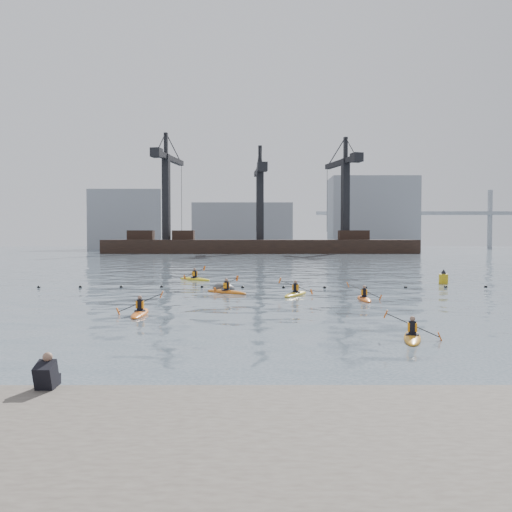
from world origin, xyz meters
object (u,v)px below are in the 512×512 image
(kayaker_0, at_px, (140,312))
(nav_buoy, at_px, (443,279))
(kayaker_4, at_px, (364,298))
(mooring_buoy, at_px, (224,290))
(kayaker_2, at_px, (226,291))
(kayaker_3, at_px, (296,294))
(kayaker_5, at_px, (195,279))
(kayaker_1, at_px, (412,336))

(kayaker_0, distance_m, nav_buoy, 26.91)
(kayaker_4, height_order, mooring_buoy, kayaker_4)
(kayaker_0, distance_m, mooring_buoy, 12.65)
(kayaker_2, height_order, mooring_buoy, kayaker_2)
(kayaker_2, distance_m, kayaker_4, 9.30)
(kayaker_3, bearing_deg, kayaker_0, -107.86)
(kayaker_2, relative_size, kayaker_5, 0.95)
(mooring_buoy, xyz_separation_m, nav_buoy, (17.25, 5.09, 0.40))
(kayaker_0, height_order, nav_buoy, nav_buoy)
(kayaker_3, relative_size, kayaker_4, 1.10)
(kayaker_4, distance_m, nav_buoy, 14.11)
(nav_buoy, bearing_deg, kayaker_5, 169.57)
(kayaker_0, height_order, kayaker_3, kayaker_0)
(mooring_buoy, bearing_deg, kayaker_1, -66.75)
(kayaker_0, height_order, kayaker_4, kayaker_0)
(kayaker_0, xyz_separation_m, mooring_buoy, (3.37, 12.20, -0.10))
(kayaker_1, height_order, mooring_buoy, kayaker_1)
(kayaker_5, bearing_deg, kayaker_4, -101.56)
(kayaker_1, height_order, kayaker_2, kayaker_2)
(kayaker_4, xyz_separation_m, nav_buoy, (8.60, 11.19, 0.31))
(kayaker_0, relative_size, kayaker_1, 1.09)
(kayaker_3, bearing_deg, kayaker_2, -172.17)
(kayaker_0, distance_m, kayaker_4, 13.48)
(kayaker_3, distance_m, kayaker_5, 14.65)
(nav_buoy, bearing_deg, kayaker_4, -127.56)
(kayaker_5, bearing_deg, kayaker_1, -117.76)
(kayaker_1, bearing_deg, kayaker_3, 117.34)
(kayaker_2, height_order, kayaker_4, kayaker_2)
(kayaker_2, distance_m, kayaker_3, 4.73)
(kayaker_0, bearing_deg, kayaker_3, 44.28)
(kayaker_3, bearing_deg, nav_buoy, 59.92)
(kayaker_1, bearing_deg, kayaker_2, 130.52)
(kayaker_1, height_order, nav_buoy, nav_buoy)
(kayaker_0, relative_size, kayaker_3, 0.98)
(kayaker_1, xyz_separation_m, nav_buoy, (9.32, 23.55, 0.31))
(kayaker_1, bearing_deg, nav_buoy, 83.76)
(kayaker_0, bearing_deg, kayaker_1, -31.55)
(kayaker_0, xyz_separation_m, nav_buoy, (20.62, 17.29, 0.30))
(kayaker_5, bearing_deg, kayaker_2, -122.76)
(kayaker_1, relative_size, mooring_buoy, 1.55)
(kayaker_1, bearing_deg, kayaker_5, 127.35)
(kayaker_0, xyz_separation_m, kayaker_5, (0.27, 21.03, 0.01))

